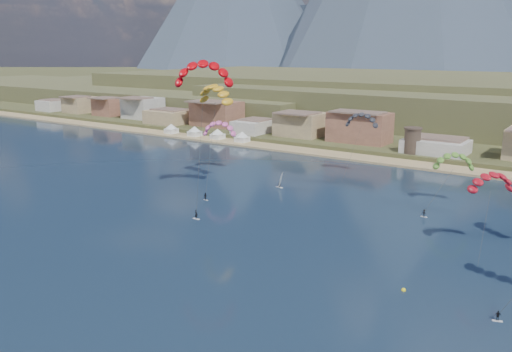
# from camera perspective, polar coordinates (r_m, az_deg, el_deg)

# --- Properties ---
(ground) EXTENTS (2400.00, 2400.00, 0.00)m
(ground) POSITION_cam_1_polar(r_m,az_deg,el_deg) (87.34, -12.29, -10.49)
(ground) COLOR black
(ground) RESTS_ON ground
(beach) EXTENTS (2200.00, 12.00, 0.90)m
(beach) POSITION_cam_1_polar(r_m,az_deg,el_deg) (173.70, 14.09, 1.59)
(beach) COLOR tan
(beach) RESTS_ON ground
(town) EXTENTS (400.00, 24.00, 12.00)m
(town) POSITION_cam_1_polar(r_m,az_deg,el_deg) (203.47, 5.27, 5.88)
(town) COLOR beige
(town) RESTS_ON ground
(watchtower) EXTENTS (5.82, 5.82, 8.60)m
(watchtower) POSITION_cam_1_polar(r_m,az_deg,el_deg) (178.40, 16.63, 3.74)
(watchtower) COLOR #47382D
(watchtower) RESTS_ON ground
(beach_tents) EXTENTS (43.40, 6.40, 5.00)m
(beach_tents) POSITION_cam_1_polar(r_m,az_deg,el_deg) (211.71, -5.53, 5.00)
(beach_tents) COLOR white
(beach_tents) RESTS_ON ground
(kitesurfer_red) EXTENTS (15.11, 18.33, 34.72)m
(kitesurfer_red) POSITION_cam_1_polar(r_m,az_deg,el_deg) (120.59, -5.72, 11.46)
(kitesurfer_red) COLOR silver
(kitesurfer_red) RESTS_ON ground
(kitesurfer_yellow) EXTENTS (12.89, 15.65, 28.58)m
(kitesurfer_yellow) POSITION_cam_1_polar(r_m,az_deg,el_deg) (134.65, -4.44, 9.16)
(kitesurfer_yellow) COLOR silver
(kitesurfer_yellow) RESTS_ON ground
(kitesurfer_green) EXTENTS (10.00, 16.14, 15.80)m
(kitesurfer_green) POSITION_cam_1_polar(r_m,az_deg,el_deg) (127.05, 20.72, 1.76)
(kitesurfer_green) COLOR silver
(kitesurfer_green) RESTS_ON ground
(distant_kite_pink) EXTENTS (10.82, 7.96, 17.14)m
(distant_kite_pink) POSITION_cam_1_polar(r_m,az_deg,el_deg) (152.10, -4.02, 5.45)
(distant_kite_pink) COLOR #262626
(distant_kite_pink) RESTS_ON ground
(distant_kite_dark) EXTENTS (9.91, 6.65, 19.87)m
(distant_kite_dark) POSITION_cam_1_polar(r_m,az_deg,el_deg) (148.56, 11.43, 6.26)
(distant_kite_dark) COLOR #262626
(distant_kite_dark) RESTS_ON ground
(distant_kite_red) EXTENTS (8.30, 8.04, 16.48)m
(distant_kite_red) POSITION_cam_1_polar(r_m,az_deg,el_deg) (99.20, 24.26, -0.27)
(distant_kite_red) COLOR #262626
(distant_kite_red) RESTS_ON ground
(windsurfer) EXTENTS (2.25, 2.48, 3.86)m
(windsurfer) POSITION_cam_1_polar(r_m,az_deg,el_deg) (136.94, 2.61, -0.77)
(windsurfer) COLOR silver
(windsurfer) RESTS_ON ground
(buoy) EXTENTS (0.66, 0.66, 0.66)m
(buoy) POSITION_cam_1_polar(r_m,az_deg,el_deg) (83.35, 15.75, -11.84)
(buoy) COLOR yellow
(buoy) RESTS_ON ground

